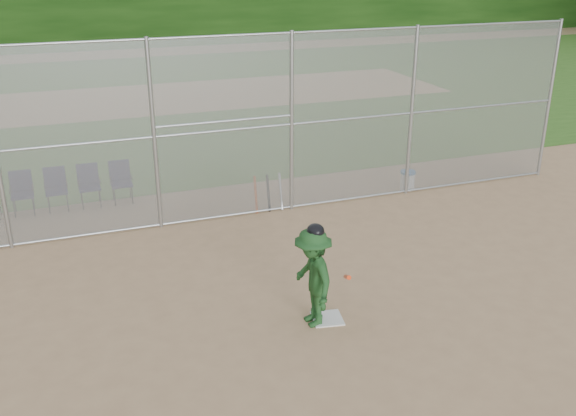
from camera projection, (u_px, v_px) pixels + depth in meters
name	position (u px, v px, depth m)	size (l,w,h in m)	color
ground	(342.00, 328.00, 10.13)	(100.00, 100.00, 0.00)	tan
grass_strip	(155.00, 98.00, 25.80)	(100.00, 100.00, 0.00)	#32601D
dirt_patch_far	(155.00, 98.00, 25.79)	(24.00, 24.00, 0.00)	tan
backstop_fence	(248.00, 125.00, 13.71)	(16.09, 0.09, 4.00)	gray
home_plate	(327.00, 318.00, 10.37)	(0.48, 0.48, 0.02)	white
batter_at_plate	(313.00, 277.00, 9.96)	(0.89, 1.31, 1.72)	#1D491F
water_cooler	(408.00, 180.00, 15.91)	(0.38, 0.38, 0.48)	white
spare_bats	(268.00, 193.00, 14.55)	(0.66, 0.26, 0.85)	#D84C14
chair_2	(22.00, 194.00, 14.33)	(0.54, 0.52, 0.96)	#0E0E33
chair_3	(56.00, 190.00, 14.56)	(0.54, 0.52, 0.96)	#0E0E33
chair_4	(89.00, 186.00, 14.80)	(0.54, 0.52, 0.96)	#0E0E33
chair_5	(121.00, 183.00, 15.03)	(0.54, 0.52, 0.96)	#0E0E33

